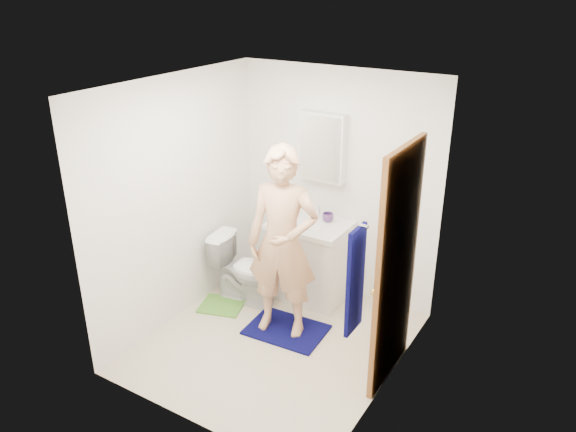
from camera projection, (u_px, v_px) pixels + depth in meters
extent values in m
cube|color=beige|center=(275.00, 343.00, 5.30)|extent=(2.20, 2.40, 0.02)
cube|color=white|center=(273.00, 84.00, 4.34)|extent=(2.20, 2.40, 0.02)
cube|color=white|center=(338.00, 185.00, 5.77)|extent=(2.20, 0.02, 2.40)
cube|color=white|center=(180.00, 288.00, 3.87)|extent=(2.20, 0.02, 2.40)
cube|color=white|center=(176.00, 201.00, 5.35)|extent=(0.02, 2.40, 2.40)
cube|color=white|center=(396.00, 257.00, 4.29)|extent=(0.02, 2.40, 2.40)
cube|color=white|center=(310.00, 262.00, 5.93)|extent=(0.75, 0.55, 0.80)
cube|color=white|center=(310.00, 225.00, 5.76)|extent=(0.79, 0.59, 0.05)
cylinder|color=white|center=(310.00, 224.00, 5.75)|extent=(0.40, 0.40, 0.03)
cylinder|color=silver|center=(319.00, 212.00, 5.87)|extent=(0.03, 0.03, 0.12)
cube|color=white|center=(322.00, 147.00, 5.63)|extent=(0.50, 0.12, 0.70)
cube|color=white|center=(320.00, 148.00, 5.58)|extent=(0.46, 0.01, 0.66)
cube|color=#A0612C|center=(396.00, 268.00, 4.50)|extent=(0.05, 0.80, 2.05)
sphere|color=gold|center=(375.00, 292.00, 4.29)|extent=(0.07, 0.07, 0.07)
cube|color=#070743|center=(355.00, 281.00, 3.86)|extent=(0.03, 0.24, 0.80)
cylinder|color=silver|center=(364.00, 226.00, 3.68)|extent=(0.06, 0.02, 0.02)
imported|color=white|center=(246.00, 269.00, 5.85)|extent=(0.76, 0.49, 0.73)
cube|color=#070743|center=(286.00, 330.00, 5.46)|extent=(0.77, 0.57, 0.02)
cube|color=#599F35|center=(222.00, 306.00, 5.86)|extent=(0.52, 0.48, 0.02)
imported|color=#B45458|center=(288.00, 211.00, 5.80)|extent=(0.10, 0.10, 0.19)
imported|color=#5E397D|center=(328.00, 217.00, 5.76)|extent=(0.15, 0.15, 0.09)
imported|color=#DCA77C|center=(283.00, 243.00, 5.11)|extent=(0.75, 0.58, 1.83)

